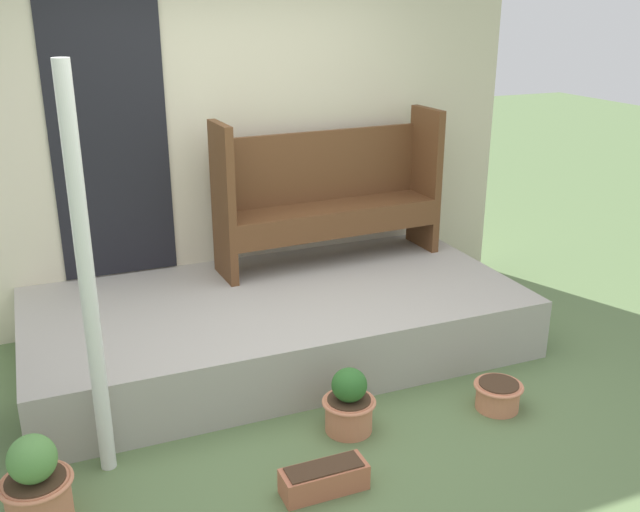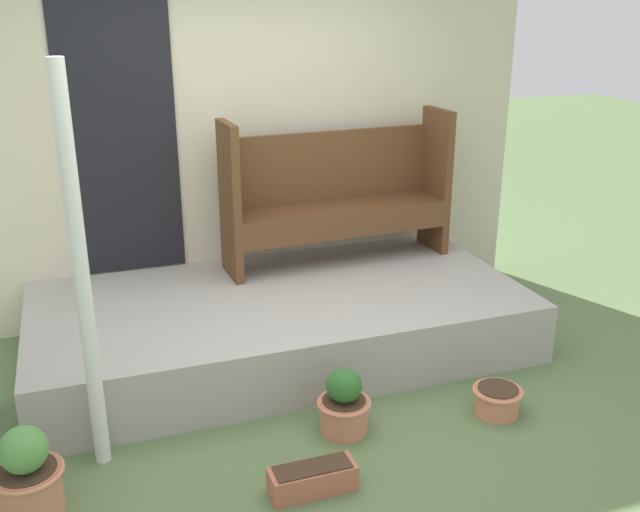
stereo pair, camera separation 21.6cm
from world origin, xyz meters
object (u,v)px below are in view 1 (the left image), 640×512
object	(u,v)px
flower_pot_right	(498,394)
flower_pot_middle	(349,404)
bench	(328,189)
support_post	(87,283)
flower_pot_left	(36,485)
planter_box_rect	(324,479)

from	to	relation	value
flower_pot_right	flower_pot_middle	bearing A→B (deg)	171.81
bench	support_post	bearing A→B (deg)	-144.93
support_post	flower_pot_right	size ratio (longest dim) A/B	7.03
flower_pot_middle	flower_pot_left	bearing A→B (deg)	-175.41
planter_box_rect	bench	bearing A→B (deg)	66.43
flower_pot_left	flower_pot_right	xyz separation A→B (m)	(2.60, 0.00, -0.11)
flower_pot_middle	flower_pot_right	world-z (taller)	flower_pot_middle
bench	planter_box_rect	distance (m)	2.45
planter_box_rect	flower_pot_left	bearing A→B (deg)	166.82
flower_pot_right	planter_box_rect	size ratio (longest dim) A/B	0.68
flower_pot_right	planter_box_rect	xyz separation A→B (m)	(-1.27, -0.31, -0.02)
support_post	flower_pot_right	distance (m)	2.46
flower_pot_middle	planter_box_rect	world-z (taller)	flower_pot_middle
flower_pot_middle	planter_box_rect	bearing A→B (deg)	-127.48
flower_pot_left	planter_box_rect	size ratio (longest dim) A/B	1.05
support_post	flower_pot_left	distance (m)	0.97
support_post	bench	xyz separation A→B (m)	(1.89, 1.46, -0.07)
support_post	flower_pot_right	bearing A→B (deg)	-7.90
support_post	planter_box_rect	xyz separation A→B (m)	(0.98, -0.62, -0.98)
bench	flower_pot_right	xyz separation A→B (m)	(0.36, -1.77, -0.88)
flower_pot_left	planter_box_rect	xyz separation A→B (m)	(1.33, -0.31, -0.13)
bench	flower_pot_middle	size ratio (longest dim) A/B	4.51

